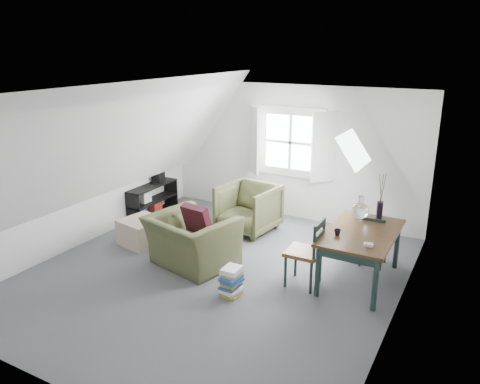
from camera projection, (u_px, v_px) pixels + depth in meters
The scene contains 24 objects.
floor at pixel (215, 273), 6.78m from camera, with size 5.50×5.50×0.00m, color #4F4F54.
ceiling at pixel (212, 99), 6.03m from camera, with size 5.50×5.50×0.00m, color white.
wall_back at pixel (291, 153), 8.71m from camera, with size 5.00×5.00×0.00m, color silver.
wall_front at pixel (48, 273), 4.10m from camera, with size 5.00×5.00×0.00m, color silver.
wall_left at pixel (82, 169), 7.55m from camera, with size 5.50×5.50×0.00m, color silver.
wall_right at pixel (402, 223), 5.26m from camera, with size 5.50×5.50×0.00m, color silver.
slope_left at pixel (124, 143), 6.96m from camera, with size 5.50×5.50×0.00m, color white.
slope_right at pixel (324, 167), 5.54m from camera, with size 5.50×5.50×0.00m, color white.
dormer_window at pixel (290, 143), 8.59m from camera, with size 1.71×0.35×1.30m.
skylight at pixel (354, 150), 6.64m from camera, with size 0.55×0.75×0.04m, color white.
armchair_near at pixel (192, 264), 7.05m from camera, with size 1.18×1.03×0.77m, color #424626.
armchair_far at pixel (248, 230), 8.35m from camera, with size 0.91×0.93×0.85m, color #424626.
throw_pillow at pixel (197, 219), 6.97m from camera, with size 0.44×0.13×0.44m, color #3B101B.
ottoman at pixel (142, 231), 7.75m from camera, with size 0.63×0.63×0.42m, color tan.
dining_table at pixel (361, 238), 6.37m from camera, with size 0.90×1.50×0.75m.
demijohn at pixel (360, 210), 6.74m from camera, with size 0.24×0.24×0.34m.
vase_twigs at pixel (380, 210), 6.71m from camera, with size 0.09×0.10×0.69m.
cup at pixel (337, 235), 6.20m from camera, with size 0.09×0.09×0.09m, color black.
paper_box at pixel (368, 245), 5.87m from camera, with size 0.11×0.07×0.04m, color white.
dining_chair_far at pixel (374, 240), 6.91m from camera, with size 0.37×0.37×0.79m.
dining_chair_near at pixel (306, 252), 6.30m from camera, with size 0.45×0.45×0.96m.
media_shelf at pixel (150, 202), 9.03m from camera, with size 0.39×1.18×0.61m.
electronics_box at pixel (158, 177), 9.15m from camera, with size 0.18×0.25×0.20m, color black.
magazine_stack at pixel (232, 281), 6.14m from camera, with size 0.29×0.34×0.38m.
Camera 1 is at (3.26, -5.19, 3.15)m, focal length 35.00 mm.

